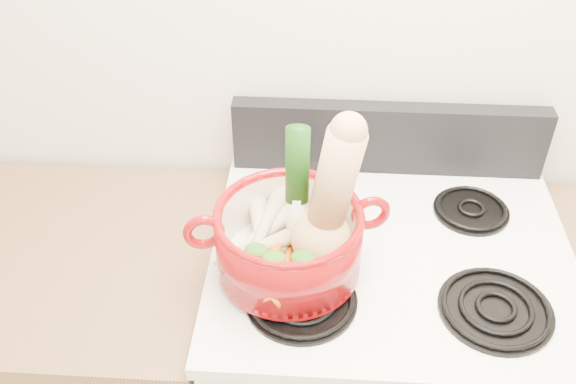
# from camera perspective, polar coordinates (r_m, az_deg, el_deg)

# --- Properties ---
(wall_back) EXTENTS (3.50, 0.02, 2.60)m
(wall_back) POSITION_cam_1_polar(r_m,az_deg,el_deg) (1.51, 9.77, 14.03)
(wall_back) COLOR white
(wall_back) RESTS_ON floor
(stove_body) EXTENTS (0.76, 0.65, 0.92)m
(stove_body) POSITION_cam_1_polar(r_m,az_deg,el_deg) (1.78, 7.60, -16.55)
(stove_body) COLOR white
(stove_body) RESTS_ON floor
(cooktop) EXTENTS (0.78, 0.67, 0.03)m
(cooktop) POSITION_cam_1_polar(r_m,az_deg,el_deg) (1.42, 9.19, -5.55)
(cooktop) COLOR white
(cooktop) RESTS_ON stove_body
(control_backsplash) EXTENTS (0.76, 0.05, 0.18)m
(control_backsplash) POSITION_cam_1_polar(r_m,az_deg,el_deg) (1.59, 8.90, 4.75)
(control_backsplash) COLOR black
(control_backsplash) RESTS_ON cooktop
(burner_front_left) EXTENTS (0.22, 0.22, 0.02)m
(burner_front_left) POSITION_cam_1_polar(r_m,az_deg,el_deg) (1.29, 1.18, -9.45)
(burner_front_left) COLOR black
(burner_front_left) RESTS_ON cooktop
(burner_front_right) EXTENTS (0.22, 0.22, 0.02)m
(burner_front_right) POSITION_cam_1_polar(r_m,az_deg,el_deg) (1.33, 17.99, -9.78)
(burner_front_right) COLOR black
(burner_front_right) RESTS_ON cooktop
(burner_back_left) EXTENTS (0.17, 0.17, 0.02)m
(burner_back_left) POSITION_cam_1_polar(r_m,az_deg,el_deg) (1.50, 1.73, -0.91)
(burner_back_left) COLOR black
(burner_back_left) RESTS_ON cooktop
(burner_back_right) EXTENTS (0.17, 0.17, 0.02)m
(burner_back_right) POSITION_cam_1_polar(r_m,az_deg,el_deg) (1.54, 15.98, -1.45)
(burner_back_right) COLOR black
(burner_back_right) RESTS_ON cooktop
(dutch_oven) EXTENTS (0.35, 0.35, 0.14)m
(dutch_oven) POSITION_cam_1_polar(r_m,az_deg,el_deg) (1.28, 0.06, -4.36)
(dutch_oven) COLOR maroon
(dutch_oven) RESTS_ON burner_front_left
(pot_handle_left) EXTENTS (0.08, 0.04, 0.08)m
(pot_handle_left) POSITION_cam_1_polar(r_m,az_deg,el_deg) (1.24, -7.50, -3.55)
(pot_handle_left) COLOR maroon
(pot_handle_left) RESTS_ON dutch_oven
(pot_handle_right) EXTENTS (0.08, 0.04, 0.08)m
(pot_handle_right) POSITION_cam_1_polar(r_m,az_deg,el_deg) (1.28, 7.36, -1.86)
(pot_handle_right) COLOR maroon
(pot_handle_right) RESTS_ON dutch_oven
(squash) EXTENTS (0.21, 0.19, 0.33)m
(squash) POSITION_cam_1_polar(r_m,az_deg,el_deg) (1.20, 3.13, -0.62)
(squash) COLOR tan
(squash) RESTS_ON dutch_oven
(leek) EXTENTS (0.05, 0.07, 0.30)m
(leek) POSITION_cam_1_polar(r_m,az_deg,el_deg) (1.23, 0.81, 0.10)
(leek) COLOR silver
(leek) RESTS_ON dutch_oven
(ginger) EXTENTS (0.08, 0.06, 0.04)m
(ginger) POSITION_cam_1_polar(r_m,az_deg,el_deg) (1.36, 1.18, -2.80)
(ginger) COLOR tan
(ginger) RESTS_ON dutch_oven
(parsnip_0) EXTENTS (0.16, 0.20, 0.06)m
(parsnip_0) POSITION_cam_1_polar(r_m,az_deg,el_deg) (1.31, -3.29, -4.39)
(parsnip_0) COLOR beige
(parsnip_0) RESTS_ON dutch_oven
(parsnip_1) EXTENTS (0.19, 0.19, 0.06)m
(parsnip_1) POSITION_cam_1_polar(r_m,az_deg,el_deg) (1.32, -2.26, -3.59)
(parsnip_1) COLOR beige
(parsnip_1) RESTS_ON dutch_oven
(parsnip_2) EXTENTS (0.08, 0.22, 0.06)m
(parsnip_2) POSITION_cam_1_polar(r_m,az_deg,el_deg) (1.31, -2.47, -3.47)
(parsnip_2) COLOR beige
(parsnip_2) RESTS_ON dutch_oven
(parsnip_3) EXTENTS (0.17, 0.10, 0.05)m
(parsnip_3) POSITION_cam_1_polar(r_m,az_deg,el_deg) (1.28, -3.02, -4.98)
(parsnip_3) COLOR beige
(parsnip_3) RESTS_ON dutch_oven
(parsnip_4) EXTENTS (0.11, 0.23, 0.06)m
(parsnip_4) POSITION_cam_1_polar(r_m,az_deg,el_deg) (1.31, -2.10, -3.00)
(parsnip_4) COLOR beige
(parsnip_4) RESTS_ON dutch_oven
(carrot_0) EXTENTS (0.06, 0.18, 0.05)m
(carrot_0) POSITION_cam_1_polar(r_m,az_deg,el_deg) (1.26, -0.44, -7.08)
(carrot_0) COLOR #D2630A
(carrot_0) RESTS_ON dutch_oven
(carrot_1) EXTENTS (0.06, 0.15, 0.04)m
(carrot_1) POSITION_cam_1_polar(r_m,az_deg,el_deg) (1.27, -1.87, -6.07)
(carrot_1) COLOR #BF3A09
(carrot_1) RESTS_ON dutch_oven
(carrot_2) EXTENTS (0.04, 0.19, 0.05)m
(carrot_2) POSITION_cam_1_polar(r_m,az_deg,el_deg) (1.26, 1.49, -6.00)
(carrot_2) COLOR #C45709
(carrot_2) RESTS_ON dutch_oven
(carrot_3) EXTENTS (0.08, 0.15, 0.04)m
(carrot_3) POSITION_cam_1_polar(r_m,az_deg,el_deg) (1.26, -1.35, -5.69)
(carrot_3) COLOR #C35609
(carrot_3) RESTS_ON dutch_oven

